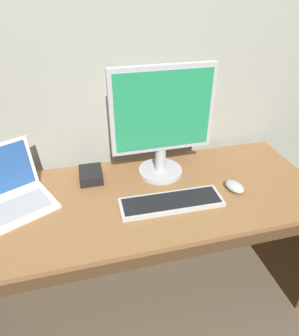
# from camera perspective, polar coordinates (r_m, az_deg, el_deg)

# --- Properties ---
(ground_plane) EXTENTS (14.00, 14.00, 0.00)m
(ground_plane) POSITION_cam_1_polar(r_m,az_deg,el_deg) (1.89, -2.03, -22.56)
(ground_plane) COLOR brown
(back_wall) EXTENTS (4.06, 0.04, 2.88)m
(back_wall) POSITION_cam_1_polar(r_m,az_deg,el_deg) (1.46, -7.06, 27.98)
(back_wall) COLOR #9EA093
(back_wall) RESTS_ON ground
(desk) EXTENTS (1.69, 0.65, 0.72)m
(desk) POSITION_cam_1_polar(r_m,az_deg,el_deg) (1.48, -2.31, -11.35)
(desk) COLOR olive
(desk) RESTS_ON ground
(laptop_white) EXTENTS (0.39, 0.37, 0.24)m
(laptop_white) POSITION_cam_1_polar(r_m,az_deg,el_deg) (1.42, -24.72, -4.43)
(laptop_white) COLOR white
(laptop_white) RESTS_ON desk
(external_monitor) EXTENTS (0.47, 0.22, 0.53)m
(external_monitor) POSITION_cam_1_polar(r_m,az_deg,el_deg) (1.37, 2.40, 8.80)
(external_monitor) COLOR #B7B7BC
(external_monitor) RESTS_ON desk
(wired_keyboard) EXTENTS (0.45, 0.15, 0.02)m
(wired_keyboard) POSITION_cam_1_polar(r_m,az_deg,el_deg) (1.32, 4.08, -6.39)
(wired_keyboard) COLOR #BCBCC1
(wired_keyboard) RESTS_ON desk
(computer_mouse) EXTENTS (0.09, 0.12, 0.04)m
(computer_mouse) POSITION_cam_1_polar(r_m,az_deg,el_deg) (1.44, 15.60, -3.35)
(computer_mouse) COLOR #B7B7BC
(computer_mouse) RESTS_ON desk
(external_drive_box) EXTENTS (0.11, 0.14, 0.04)m
(external_drive_box) POSITION_cam_1_polar(r_m,az_deg,el_deg) (1.49, -10.89, -1.26)
(external_drive_box) COLOR black
(external_drive_box) RESTS_ON desk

